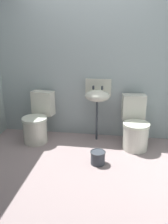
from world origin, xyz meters
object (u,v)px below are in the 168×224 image
Objects in this scene: toilet_left at (38,122)px; bucket at (98,157)px; toilet_right at (135,127)px; sink at (97,95)px.

toilet_left reaches higher than bucket.
toilet_right is at bearing 49.94° from bucket.
toilet_left is at bearing 149.90° from bucket.
toilet_right is 0.82m from bucket.
toilet_right is 0.77m from sink.
toilet_right is at bearing -169.10° from toilet_left.
toilet_left is at bearing -7.52° from toilet_right.
sink is at bearing -157.97° from toilet_left.
bucket is (1.05, -0.61, -0.22)m from toilet_left.
toilet_left is 3.71× the size of bucket.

